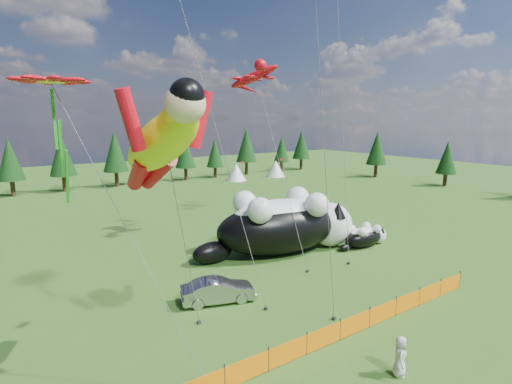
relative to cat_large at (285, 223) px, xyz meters
The scene contains 12 objects.
ground 10.61m from the cat_large, 129.56° to the right, with size 160.00×160.00×0.00m, color #0F3309.
safety_fence 12.95m from the cat_large, 121.00° to the right, with size 22.06×0.06×1.10m.
tree_line 37.63m from the cat_large, 100.13° to the left, with size 90.00×4.00×8.00m, color black, non-canonical shape.
festival_tents 32.31m from the cat_large, 82.19° to the left, with size 50.00×3.20×2.80m, color white, non-canonical shape.
cat_large is the anchor object (origin of this frame).
cat_small 6.69m from the cat_large, 22.41° to the right, with size 4.89×1.75×1.77m.
car 9.52m from the cat_large, 151.45° to the right, with size 1.41×4.04×1.33m, color #A9A9AD.
spectator_e 15.18m from the cat_large, 111.39° to the right, with size 0.79×0.52×1.63m, color silver.
superhero_kite 17.05m from the cat_large, 145.41° to the right, with size 5.54×5.91×11.82m.
gecko_kite 13.08m from the cat_large, 76.30° to the left, with size 6.21×14.36×17.23m.
flower_kite 18.90m from the cat_large, 160.76° to the right, with size 5.44×7.25×12.93m.
diamond_kite_c 16.58m from the cat_large, 122.75° to the right, with size 1.93×1.07×16.19m.
Camera 1 is at (-11.50, -14.52, 9.93)m, focal length 28.00 mm.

